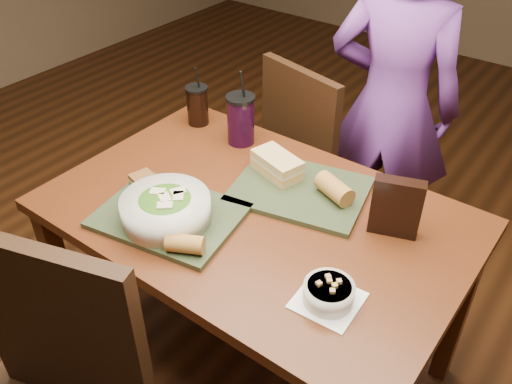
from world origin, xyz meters
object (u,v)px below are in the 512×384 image
tray_far (300,190)px  chip_bag (396,207)px  chair_far (309,152)px  sandwich_far (277,165)px  cup_berry (241,119)px  sandwich_near (146,184)px  cup_cola (197,105)px  dining_table (256,232)px  salad_bowl (166,208)px  baguette_far (334,189)px  diner (391,107)px  baguette_near (185,244)px  tray_near (169,215)px  soup_bowl (329,293)px

tray_far → chip_bag: chip_bag is taller
chair_far → tray_far: (0.28, -0.53, 0.23)m
sandwich_far → cup_berry: cup_berry is taller
sandwich_near → cup_cola: bearing=112.1°
dining_table → salad_bowl: size_ratio=4.87×
tray_far → salad_bowl: size_ratio=1.57×
baguette_far → chip_bag: size_ratio=0.69×
cup_berry → diner: bearing=60.2°
sandwich_far → cup_berry: size_ratio=0.67×
dining_table → chip_bag: bearing=22.3°
dining_table → baguette_near: bearing=-96.7°
sandwich_near → cup_cola: cup_cola is taller
diner → chair_far: bearing=23.2°
sandwich_far → cup_berry: bearing=155.1°
chair_far → cup_berry: 0.50m
tray_near → baguette_far: bearing=46.0°
sandwich_far → cup_cola: bearing=165.1°
tray_near → tray_far: (0.25, 0.35, 0.00)m
dining_table → cup_berry: cup_berry is taller
tray_near → cup_cola: bearing=123.2°
soup_bowl → diner: bearing=107.3°
baguette_far → chip_bag: chip_bag is taller
salad_bowl → sandwich_near: 0.17m
diner → cup_berry: 0.67m
tray_far → salad_bowl: salad_bowl is taller
sandwich_near → cup_cola: 0.49m
tray_near → cup_cola: (-0.33, 0.50, 0.07)m
salad_bowl → baguette_near: bearing=-26.1°
tray_near → sandwich_far: sandwich_far is taller
tray_far → dining_table: bearing=-110.1°
dining_table → tray_near: tray_near is taller
sandwich_near → tray_far: bearing=38.4°
salad_bowl → soup_bowl: 0.55m
cup_berry → salad_bowl: bearing=-76.8°
soup_bowl → chip_bag: 0.35m
sandwich_near → baguette_far: (0.50, 0.33, 0.01)m
tray_far → soup_bowl: 0.47m
baguette_near → salad_bowl: bearing=153.9°
baguette_near → chip_bag: 0.61m
sandwich_far → chip_bag: size_ratio=1.03×
chair_far → diner: (0.26, 0.19, 0.23)m
salad_bowl → sandwich_near: size_ratio=2.28×
tray_far → cup_cola: bearing=165.5°
cup_berry → sandwich_far: bearing=-24.9°
chip_bag → sandwich_near: bearing=-176.2°
chip_bag → dining_table: bearing=-177.2°
diner → salad_bowl: diner is taller
diner → baguette_far: size_ratio=11.75×
soup_bowl → cup_cola: size_ratio=0.71×
chair_far → diner: 0.40m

